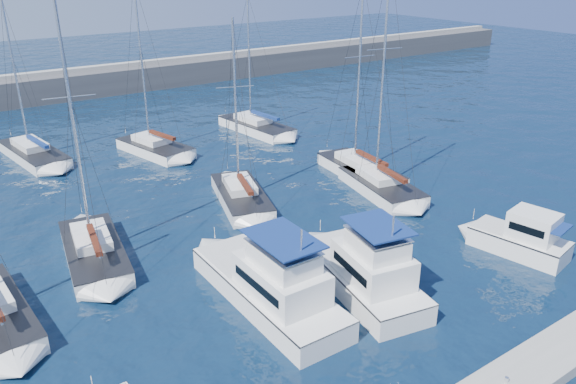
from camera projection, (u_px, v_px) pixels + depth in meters
ground at (332, 276)px, 30.91m from camera, size 220.00×220.00×0.00m
breakwater at (68, 88)px, 69.73m from camera, size 160.00×6.00×4.45m
dock_cleat_centre at (506, 380)px, 22.33m from camera, size 0.16×0.16×0.25m
motor_yacht_port_inner at (272, 287)px, 27.88m from camera, size 3.44×10.36×4.69m
motor_yacht_stbd_inner at (366, 273)px, 29.06m from camera, size 4.86×9.16×4.69m
motor_yacht_stbd_outer at (523, 239)px, 32.91m from camera, size 3.38×5.78×3.20m
sailboat_mid_b at (94, 251)px, 32.45m from camera, size 4.34×8.65×15.07m
sailboat_mid_c at (241, 196)px, 39.89m from camera, size 5.20×8.41×13.03m
sailboat_mid_d at (381, 186)px, 41.63m from camera, size 4.67×8.19×16.72m
sailboat_mid_e at (360, 170)px, 44.78m from camera, size 4.00×8.69×14.93m
sailboat_back_a at (34, 154)px, 48.49m from camera, size 4.29×9.55×13.83m
sailboat_back_b at (155, 148)px, 49.92m from camera, size 4.78×8.18×14.94m
sailboat_back_c at (256, 127)px, 56.13m from camera, size 3.97×9.19×13.33m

